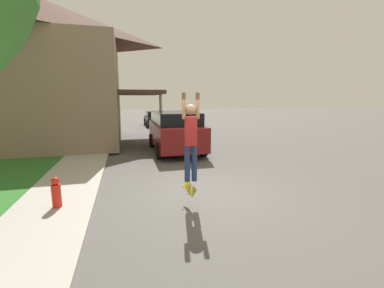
{
  "coord_description": "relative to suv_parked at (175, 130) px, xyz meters",
  "views": [
    {
      "loc": [
        -1.91,
        -6.1,
        2.5
      ],
      "look_at": [
        -0.02,
        1.13,
        1.2
      ],
      "focal_mm": 24.0,
      "sensor_mm": 36.0,
      "label": 1
    }
  ],
  "objects": [
    {
      "name": "sidewalk",
      "position": [
        -4.02,
        -0.06,
        -0.98
      ],
      "size": [
        1.8,
        80.0,
        0.1
      ],
      "color": "#ADA89E",
      "rests_on": "ground_plane"
    },
    {
      "name": "car_down_street",
      "position": [
        0.45,
        12.61,
        -0.35
      ],
      "size": [
        1.84,
        4.48,
        1.4
      ],
      "color": "black",
      "rests_on": "ground_plane"
    },
    {
      "name": "ground_plane",
      "position": [
        -0.42,
        -6.06,
        -1.03
      ],
      "size": [
        120.0,
        120.0,
        0.0
      ],
      "primitive_type": "plane",
      "color": "#54514F"
    },
    {
      "name": "skateboard",
      "position": [
        -0.95,
        -6.62,
        -0.55
      ],
      "size": [
        0.2,
        0.78,
        0.24
      ],
      "color": "#A89323",
      "rests_on": "ground_plane"
    },
    {
      "name": "house",
      "position": [
        -7.8,
        3.73,
        3.26
      ],
      "size": [
        13.19,
        8.74,
        8.11
      ],
      "color": "#89705B",
      "rests_on": "lawn"
    },
    {
      "name": "suv_parked",
      "position": [
        0.0,
        0.0,
        0.0
      ],
      "size": [
        2.21,
        4.74,
        1.91
      ],
      "color": "maroon",
      "rests_on": "ground_plane"
    },
    {
      "name": "fire_hydrant",
      "position": [
        -3.9,
        -6.09,
        -0.59
      ],
      "size": [
        0.2,
        0.2,
        0.7
      ],
      "color": "red",
      "rests_on": "sidewalk"
    },
    {
      "name": "skateboarder",
      "position": [
        -0.89,
        -6.53,
        0.64
      ],
      "size": [
        0.41,
        0.24,
        2.05
      ],
      "color": "navy",
      "rests_on": "ground_plane"
    }
  ]
}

